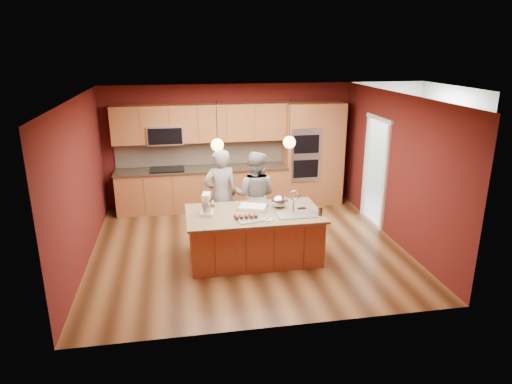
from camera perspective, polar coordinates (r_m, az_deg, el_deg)
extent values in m
plane|color=#412411|center=(8.34, -1.06, -6.88)|extent=(5.50, 5.50, 0.00)
plane|color=white|center=(7.61, -1.18, 11.89)|extent=(5.50, 5.50, 0.00)
plane|color=#4F1512|center=(10.28, -3.30, 5.82)|extent=(5.50, 0.00, 5.50)
plane|color=#4F1512|center=(5.55, 2.92, -4.89)|extent=(5.50, 0.00, 5.50)
plane|color=#4F1512|center=(7.94, -21.12, 0.99)|extent=(0.00, 5.00, 5.00)
plane|color=#4F1512|center=(8.71, 17.07, 2.84)|extent=(0.00, 5.00, 5.00)
cube|color=#95522D|center=(10.16, -6.65, 0.34)|extent=(3.70, 0.60, 0.90)
cube|color=black|center=(10.03, -6.74, 2.86)|extent=(3.74, 0.64, 0.04)
cube|color=beige|center=(10.24, -6.91, 4.93)|extent=(3.70, 0.03, 0.56)
cube|color=#95522D|center=(9.95, -6.99, 8.54)|extent=(3.70, 0.36, 0.80)
cube|color=black|center=(10.00, -11.04, 2.78)|extent=(0.72, 0.52, 0.03)
cube|color=silver|center=(9.95, -11.28, 7.05)|extent=(0.76, 0.40, 0.40)
cube|color=#95522D|center=(10.34, 5.79, 4.70)|extent=(0.80, 0.60, 2.30)
cube|color=silver|center=(10.05, 6.25, 4.59)|extent=(0.66, 0.04, 1.20)
cube|color=#95522D|center=(10.53, 9.20, 4.80)|extent=(0.50, 0.60, 2.30)
plane|color=beige|center=(10.53, 17.89, -2.40)|extent=(2.60, 2.60, 0.00)
plane|color=beige|center=(10.62, 22.91, 4.82)|extent=(0.00, 2.70, 2.70)
cube|color=silver|center=(10.40, 22.37, 8.03)|extent=(0.35, 2.40, 0.75)
cylinder|color=black|center=(7.16, -4.93, 8.62)|extent=(0.01, 0.01, 0.70)
sphere|color=#F1B853|center=(7.23, -4.86, 5.88)|extent=(0.20, 0.20, 0.20)
cylinder|color=black|center=(7.36, 4.25, 8.88)|extent=(0.01, 0.01, 0.70)
sphere|color=#F1B853|center=(7.42, 4.19, 6.21)|extent=(0.20, 0.20, 0.20)
cube|color=#95522D|center=(7.79, -0.26, -5.57)|extent=(2.15, 1.17, 0.79)
cube|color=tan|center=(7.63, -0.26, -2.71)|extent=(2.25, 1.27, 0.04)
cube|color=silver|center=(7.59, 5.05, -3.40)|extent=(0.65, 0.38, 0.18)
imported|color=black|center=(8.38, -4.45, -0.41)|extent=(0.70, 0.52, 1.74)
imported|color=slate|center=(8.47, -0.12, -0.42)|extent=(0.99, 0.90, 1.66)
cube|color=white|center=(7.56, -6.16, -2.63)|extent=(0.24, 0.28, 0.06)
cube|color=white|center=(7.61, -6.25, -1.29)|extent=(0.11, 0.09, 0.25)
cube|color=white|center=(7.49, -6.24, -0.54)|extent=(0.17, 0.27, 0.09)
cylinder|color=#AEB1B6|center=(7.50, -6.16, -2.26)|extent=(0.14, 0.14, 0.13)
cube|color=silver|center=(7.81, -0.42, -1.94)|extent=(0.60, 0.52, 0.03)
cube|color=white|center=(7.81, -0.42, -1.81)|extent=(0.52, 0.44, 0.02)
cube|color=silver|center=(7.31, -0.73, -3.42)|extent=(0.48, 0.39, 0.02)
ellipsoid|color=#AEB1B6|center=(7.84, 2.86, -1.18)|extent=(0.27, 0.27, 0.23)
cylinder|color=silver|center=(7.30, 1.42, -3.46)|extent=(0.16, 0.16, 0.01)
cylinder|color=#3E2912|center=(7.56, 8.03, -2.37)|extent=(0.07, 0.07, 0.14)
cube|color=black|center=(7.85, 5.73, -2.02)|extent=(0.16, 0.10, 0.01)
cube|color=white|center=(10.43, 21.66, -0.29)|extent=(0.61, 0.63, 0.93)
cube|color=white|center=(10.97, 19.81, 1.18)|extent=(0.74, 0.76, 1.08)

